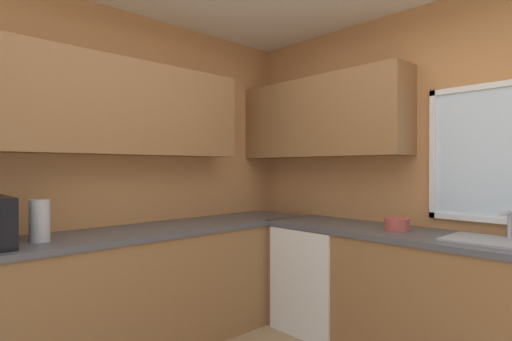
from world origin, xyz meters
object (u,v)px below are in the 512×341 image
object	(u,v)px
kettle	(40,221)
bowl	(397,224)
sink_assembly	(503,241)
dishwasher	(320,277)

from	to	relation	value
kettle	bowl	xyz separation A→B (m)	(1.31, 2.01, -0.08)
kettle	sink_assembly	world-z (taller)	kettle
kettle	bowl	distance (m)	2.40
bowl	sink_assembly	bearing A→B (deg)	0.54
dishwasher	kettle	xyz separation A→B (m)	(-0.64, -1.98, 0.60)
kettle	sink_assembly	xyz separation A→B (m)	(1.97, 2.01, -0.12)
dishwasher	sink_assembly	xyz separation A→B (m)	(1.33, 0.04, 0.48)
dishwasher	bowl	size ratio (longest dim) A/B	4.90
dishwasher	kettle	size ratio (longest dim) A/B	3.30
dishwasher	kettle	distance (m)	2.16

